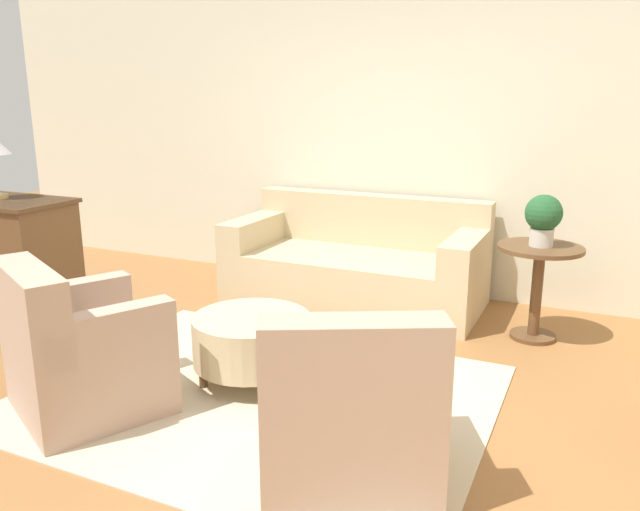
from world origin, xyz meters
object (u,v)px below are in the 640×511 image
object	(u,v)px
armchair_left	(79,354)
potted_plant_on_side_table	(543,217)
armchair_right	(348,414)
couch	(357,265)
dresser	(5,260)
side_table	(538,275)
ottoman_table	(252,339)

from	to	relation	value
armchair_left	potted_plant_on_side_table	distance (m)	3.14
armchair_right	potted_plant_on_side_table	world-z (taller)	potted_plant_on_side_table
couch	dresser	distance (m)	2.79
side_table	dresser	world-z (taller)	dresser
armchair_left	ottoman_table	world-z (taller)	armchair_left
couch	ottoman_table	distance (m)	1.76
armchair_right	dresser	world-z (taller)	dresser
armchair_left	armchair_right	bearing A→B (deg)	0.00
armchair_right	dresser	xyz separation A→B (m)	(-3.17, 0.81, 0.16)
couch	dresser	world-z (taller)	dresser
armchair_left	dresser	xyz separation A→B (m)	(-1.56, 0.81, 0.16)
ottoman_table	side_table	distance (m)	2.12
couch	armchair_right	distance (m)	2.66
couch	ottoman_table	world-z (taller)	couch
couch	armchair_left	size ratio (longest dim) A/B	2.11
armchair_right	couch	bearing A→B (deg)	110.83
potted_plant_on_side_table	armchair_right	bearing A→B (deg)	-104.23
couch	dresser	bearing A→B (deg)	-142.98
couch	armchair_right	size ratio (longest dim) A/B	2.11
ottoman_table	potted_plant_on_side_table	size ratio (longest dim) A/B	1.98
dresser	potted_plant_on_side_table	size ratio (longest dim) A/B	3.06
armchair_right	potted_plant_on_side_table	xyz separation A→B (m)	(0.56, 2.21, 0.56)
couch	armchair_left	xyz separation A→B (m)	(-0.66, -2.48, 0.03)
armchair_left	side_table	world-z (taller)	armchair_left
couch	armchair_right	world-z (taller)	couch
potted_plant_on_side_table	couch	bearing A→B (deg)	169.57
ottoman_table	potted_plant_on_side_table	xyz separation A→B (m)	(1.50, 1.48, 0.63)
armchair_left	dresser	bearing A→B (deg)	152.63
armchair_right	side_table	size ratio (longest dim) A/B	1.45
armchair_left	side_table	size ratio (longest dim) A/B	1.45
ottoman_table	side_table	size ratio (longest dim) A/B	1.04
armchair_right	dresser	bearing A→B (deg)	165.68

